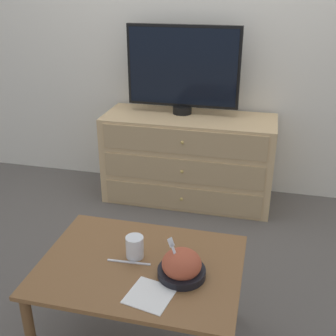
% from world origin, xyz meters
% --- Properties ---
extents(ground_plane, '(12.00, 12.00, 0.00)m').
position_xyz_m(ground_plane, '(0.00, 0.00, 0.00)').
color(ground_plane, '#56514C').
extents(wall_back, '(12.00, 0.05, 2.60)m').
position_xyz_m(wall_back, '(0.00, 0.03, 1.30)').
color(wall_back, silver).
rests_on(wall_back, ground_plane).
extents(dresser, '(1.26, 0.49, 0.67)m').
position_xyz_m(dresser, '(-0.01, -0.27, 0.33)').
color(dresser, tan).
rests_on(dresser, ground_plane).
extents(tv, '(0.82, 0.14, 0.63)m').
position_xyz_m(tv, '(-0.07, -0.19, 1.00)').
color(tv, black).
rests_on(tv, dresser).
extents(coffee_table, '(0.87, 0.64, 0.46)m').
position_xyz_m(coffee_table, '(0.07, -1.75, 0.40)').
color(coffee_table, brown).
rests_on(coffee_table, ground_plane).
extents(takeout_bowl, '(0.20, 0.20, 0.17)m').
position_xyz_m(takeout_bowl, '(0.26, -1.79, 0.51)').
color(takeout_bowl, black).
rests_on(takeout_bowl, coffee_table).
extents(drink_cup, '(0.08, 0.08, 0.10)m').
position_xyz_m(drink_cup, '(0.03, -1.71, 0.51)').
color(drink_cup, '#9E6638').
rests_on(drink_cup, coffee_table).
extents(napkin, '(0.20, 0.20, 0.00)m').
position_xyz_m(napkin, '(0.17, -1.94, 0.47)').
color(napkin, white).
rests_on(napkin, coffee_table).
extents(knife, '(0.19, 0.02, 0.01)m').
position_xyz_m(knife, '(0.02, -1.76, 0.47)').
color(knife, silver).
rests_on(knife, coffee_table).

